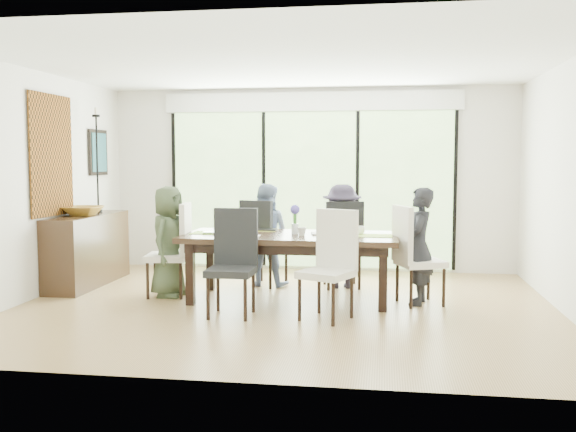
# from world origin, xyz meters

# --- Properties ---
(floor) EXTENTS (6.00, 5.00, 0.01)m
(floor) POSITION_xyz_m (0.00, 0.00, -0.01)
(floor) COLOR brown
(floor) RESTS_ON ground
(ceiling) EXTENTS (6.00, 5.00, 0.01)m
(ceiling) POSITION_xyz_m (0.00, 0.00, 2.71)
(ceiling) COLOR white
(ceiling) RESTS_ON wall_back
(wall_back) EXTENTS (6.00, 0.02, 2.70)m
(wall_back) POSITION_xyz_m (0.00, 2.51, 1.35)
(wall_back) COLOR silver
(wall_back) RESTS_ON floor
(wall_front) EXTENTS (6.00, 0.02, 2.70)m
(wall_front) POSITION_xyz_m (0.00, -2.51, 1.35)
(wall_front) COLOR silver
(wall_front) RESTS_ON floor
(wall_left) EXTENTS (0.02, 5.00, 2.70)m
(wall_left) POSITION_xyz_m (-3.01, 0.00, 1.35)
(wall_left) COLOR silver
(wall_left) RESTS_ON floor
(wall_right) EXTENTS (0.02, 5.00, 2.70)m
(wall_right) POSITION_xyz_m (3.01, 0.00, 1.35)
(wall_right) COLOR beige
(wall_right) RESTS_ON floor
(glass_doors) EXTENTS (4.20, 0.02, 2.30)m
(glass_doors) POSITION_xyz_m (0.00, 2.47, 1.20)
(glass_doors) COLOR #598C3F
(glass_doors) RESTS_ON wall_back
(blinds_header) EXTENTS (4.40, 0.06, 0.28)m
(blinds_header) POSITION_xyz_m (0.00, 2.46, 2.50)
(blinds_header) COLOR white
(blinds_header) RESTS_ON wall_back
(mullion_a) EXTENTS (0.05, 0.04, 2.30)m
(mullion_a) POSITION_xyz_m (-2.10, 2.46, 1.20)
(mullion_a) COLOR black
(mullion_a) RESTS_ON wall_back
(mullion_b) EXTENTS (0.05, 0.04, 2.30)m
(mullion_b) POSITION_xyz_m (-0.70, 2.46, 1.20)
(mullion_b) COLOR black
(mullion_b) RESTS_ON wall_back
(mullion_c) EXTENTS (0.05, 0.04, 2.30)m
(mullion_c) POSITION_xyz_m (0.70, 2.46, 1.20)
(mullion_c) COLOR black
(mullion_c) RESTS_ON wall_back
(mullion_d) EXTENTS (0.05, 0.04, 2.30)m
(mullion_d) POSITION_xyz_m (2.10, 2.46, 1.20)
(mullion_d) COLOR black
(mullion_d) RESTS_ON wall_back
(deck) EXTENTS (6.00, 1.80, 0.10)m
(deck) POSITION_xyz_m (0.00, 3.40, -0.05)
(deck) COLOR brown
(deck) RESTS_ON ground
(rail_top) EXTENTS (6.00, 0.08, 0.06)m
(rail_top) POSITION_xyz_m (0.00, 4.20, 0.55)
(rail_top) COLOR brown
(rail_top) RESTS_ON deck
(foliage_left) EXTENTS (3.20, 3.20, 3.20)m
(foliage_left) POSITION_xyz_m (-1.80, 5.20, 1.44)
(foliage_left) COLOR #14380F
(foliage_left) RESTS_ON ground
(foliage_mid) EXTENTS (4.00, 4.00, 4.00)m
(foliage_mid) POSITION_xyz_m (0.40, 5.80, 1.80)
(foliage_mid) COLOR #14380F
(foliage_mid) RESTS_ON ground
(foliage_right) EXTENTS (2.80, 2.80, 2.80)m
(foliage_right) POSITION_xyz_m (2.20, 5.00, 1.26)
(foliage_right) COLOR #14380F
(foliage_right) RESTS_ON ground
(foliage_far) EXTENTS (3.60, 3.60, 3.60)m
(foliage_far) POSITION_xyz_m (-0.60, 6.50, 1.62)
(foliage_far) COLOR #14380F
(foliage_far) RESTS_ON ground
(table_top) EXTENTS (2.48, 1.14, 0.06)m
(table_top) POSITION_xyz_m (0.01, 0.35, 0.74)
(table_top) COLOR black
(table_top) RESTS_ON floor
(table_apron) EXTENTS (2.27, 0.93, 0.10)m
(table_apron) POSITION_xyz_m (0.01, 0.35, 0.65)
(table_apron) COLOR black
(table_apron) RESTS_ON floor
(table_leg_fl) EXTENTS (0.09, 0.09, 0.71)m
(table_leg_fl) POSITION_xyz_m (-1.07, -0.08, 0.36)
(table_leg_fl) COLOR black
(table_leg_fl) RESTS_ON floor
(table_leg_fr) EXTENTS (0.09, 0.09, 0.71)m
(table_leg_fr) POSITION_xyz_m (1.09, -0.08, 0.36)
(table_leg_fr) COLOR black
(table_leg_fr) RESTS_ON floor
(table_leg_bl) EXTENTS (0.09, 0.09, 0.71)m
(table_leg_bl) POSITION_xyz_m (-1.07, 0.78, 0.36)
(table_leg_bl) COLOR black
(table_leg_bl) RESTS_ON floor
(table_leg_br) EXTENTS (0.09, 0.09, 0.71)m
(table_leg_br) POSITION_xyz_m (1.09, 0.78, 0.36)
(table_leg_br) COLOR black
(table_leg_br) RESTS_ON floor
(chair_left_end) EXTENTS (0.53, 0.53, 1.14)m
(chair_left_end) POSITION_xyz_m (-1.49, 0.35, 0.57)
(chair_left_end) COLOR silver
(chair_left_end) RESTS_ON floor
(chair_right_end) EXTENTS (0.62, 0.62, 1.14)m
(chair_right_end) POSITION_xyz_m (1.51, 0.35, 0.57)
(chair_right_end) COLOR silver
(chair_right_end) RESTS_ON floor
(chair_far_left) EXTENTS (0.62, 0.62, 1.14)m
(chair_far_left) POSITION_xyz_m (-0.44, 1.20, 0.57)
(chair_far_left) COLOR black
(chair_far_left) RESTS_ON floor
(chair_far_right) EXTENTS (0.57, 0.57, 1.14)m
(chair_far_right) POSITION_xyz_m (0.56, 1.20, 0.57)
(chair_far_right) COLOR black
(chair_far_right) RESTS_ON floor
(chair_near_left) EXTENTS (0.48, 0.48, 1.14)m
(chair_near_left) POSITION_xyz_m (-0.49, -0.52, 0.57)
(chair_near_left) COLOR black
(chair_near_left) RESTS_ON floor
(chair_near_right) EXTENTS (0.63, 0.63, 1.14)m
(chair_near_right) POSITION_xyz_m (0.51, -0.52, 0.57)
(chair_near_right) COLOR white
(chair_near_right) RESTS_ON floor
(person_left_end) EXTENTS (0.46, 0.66, 1.33)m
(person_left_end) POSITION_xyz_m (-1.47, 0.35, 0.67)
(person_left_end) COLOR #3C4931
(person_left_end) RESTS_ON floor
(person_right_end) EXTENTS (0.48, 0.67, 1.33)m
(person_right_end) POSITION_xyz_m (1.49, 0.35, 0.67)
(person_right_end) COLOR black
(person_right_end) RESTS_ON floor
(person_far_left) EXTENTS (0.68, 0.49, 1.33)m
(person_far_left) POSITION_xyz_m (-0.44, 1.18, 0.67)
(person_far_left) COLOR #7687AA
(person_far_left) RESTS_ON floor
(person_far_right) EXTENTS (0.68, 0.49, 1.33)m
(person_far_right) POSITION_xyz_m (0.56, 1.18, 0.67)
(person_far_right) COLOR #262030
(person_far_right) RESTS_ON floor
(placemat_left) EXTENTS (0.45, 0.33, 0.01)m
(placemat_left) POSITION_xyz_m (-0.94, 0.35, 0.78)
(placemat_left) COLOR #82AF3E
(placemat_left) RESTS_ON table_top
(placemat_right) EXTENTS (0.45, 0.33, 0.01)m
(placemat_right) POSITION_xyz_m (0.96, 0.35, 0.78)
(placemat_right) COLOR #97BC43
(placemat_right) RESTS_ON table_top
(placemat_far_l) EXTENTS (0.45, 0.33, 0.01)m
(placemat_far_l) POSITION_xyz_m (-0.44, 0.75, 0.78)
(placemat_far_l) COLOR #A6BC43
(placemat_far_l) RESTS_ON table_top
(placemat_far_r) EXTENTS (0.45, 0.33, 0.01)m
(placemat_far_r) POSITION_xyz_m (0.56, 0.75, 0.78)
(placemat_far_r) COLOR #84A93C
(placemat_far_r) RESTS_ON table_top
(placemat_paper) EXTENTS (0.45, 0.33, 0.01)m
(placemat_paper) POSITION_xyz_m (-0.54, 0.05, 0.78)
(placemat_paper) COLOR white
(placemat_paper) RESTS_ON table_top
(tablet_far_l) EXTENTS (0.27, 0.19, 0.01)m
(tablet_far_l) POSITION_xyz_m (-0.34, 0.70, 0.79)
(tablet_far_l) COLOR black
(tablet_far_l) RESTS_ON table_top
(tablet_far_r) EXTENTS (0.25, 0.18, 0.01)m
(tablet_far_r) POSITION_xyz_m (0.51, 0.70, 0.79)
(tablet_far_r) COLOR black
(tablet_far_r) RESTS_ON table_top
(papers) EXTENTS (0.31, 0.23, 0.00)m
(papers) POSITION_xyz_m (0.71, 0.30, 0.78)
(papers) COLOR white
(papers) RESTS_ON table_top
(platter_base) EXTENTS (0.27, 0.27, 0.02)m
(platter_base) POSITION_xyz_m (-0.54, 0.05, 0.79)
(platter_base) COLOR white
(platter_base) RESTS_ON table_top
(platter_snacks) EXTENTS (0.21, 0.21, 0.01)m
(platter_snacks) POSITION_xyz_m (-0.54, 0.05, 0.81)
(platter_snacks) COLOR #D65919
(platter_snacks) RESTS_ON table_top
(vase) EXTENTS (0.08, 0.08, 0.12)m
(vase) POSITION_xyz_m (0.06, 0.40, 0.84)
(vase) COLOR silver
(vase) RESTS_ON table_top
(hyacinth_stems) EXTENTS (0.04, 0.04, 0.17)m
(hyacinth_stems) POSITION_xyz_m (0.06, 0.40, 0.96)
(hyacinth_stems) COLOR #337226
(hyacinth_stems) RESTS_ON table_top
(hyacinth_blooms) EXTENTS (0.11, 0.11, 0.11)m
(hyacinth_blooms) POSITION_xyz_m (0.06, 0.40, 1.06)
(hyacinth_blooms) COLOR #5648B5
(hyacinth_blooms) RESTS_ON table_top
(laptop) EXTENTS (0.37, 0.27, 0.03)m
(laptop) POSITION_xyz_m (-0.84, 0.25, 0.79)
(laptop) COLOR silver
(laptop) RESTS_ON table_top
(cup_a) EXTENTS (0.15, 0.15, 0.10)m
(cup_a) POSITION_xyz_m (-0.69, 0.50, 0.82)
(cup_a) COLOR white
(cup_a) RESTS_ON table_top
(cup_b) EXTENTS (0.15, 0.15, 0.10)m
(cup_b) POSITION_xyz_m (0.16, 0.25, 0.82)
(cup_b) COLOR white
(cup_b) RESTS_ON table_top
(cup_c) EXTENTS (0.13, 0.13, 0.10)m
(cup_c) POSITION_xyz_m (0.81, 0.45, 0.82)
(cup_c) COLOR white
(cup_c) RESTS_ON table_top
(book) EXTENTS (0.21, 0.26, 0.02)m
(book) POSITION_xyz_m (0.26, 0.40, 0.78)
(book) COLOR white
(book) RESTS_ON table_top
(sideboard) EXTENTS (0.46, 1.65, 0.93)m
(sideboard) POSITION_xyz_m (-2.76, 0.86, 0.46)
(sideboard) COLOR black
(sideboard) RESTS_ON floor
(bowl) EXTENTS (0.49, 0.49, 0.12)m
(bowl) POSITION_xyz_m (-2.76, 0.76, 0.99)
(bowl) COLOR #89601D
(bowl) RESTS_ON sideboard
(candlestick_base) EXTENTS (0.10, 0.10, 0.04)m
(candlestick_base) POSITION_xyz_m (-2.76, 1.21, 0.95)
(candlestick_base) COLOR black
(candlestick_base) RESTS_ON sideboard
(candlestick_shaft) EXTENTS (0.02, 0.02, 1.29)m
(candlestick_shaft) POSITION_xyz_m (-2.76, 1.21, 1.60)
(candlestick_shaft) COLOR black
(candlestick_shaft) RESTS_ON sideboard
(candlestick_pan) EXTENTS (0.10, 0.10, 0.03)m
(candlestick_pan) POSITION_xyz_m (-2.76, 1.21, 2.23)
(candlestick_pan) COLOR black
(candlestick_pan) RESTS_ON sideboard
(candle) EXTENTS (0.04, 0.04, 0.10)m
(candle) POSITION_xyz_m (-2.76, 1.21, 2.30)
(candle) COLOR silver
(candle) RESTS_ON sideboard
(tapestry) EXTENTS (0.02, 1.00, 1.50)m
(tapestry) POSITION_xyz_m (-2.97, 0.40, 1.70)
(tapestry) COLOR brown
(tapestry) RESTS_ON wall_left
(art_frame) EXTENTS (0.03, 0.55, 0.65)m
(art_frame) POSITION_xyz_m (-2.97, 1.70, 1.75)
(art_frame) COLOR black
(art_frame) RESTS_ON wall_left
(art_canvas) EXTENTS (0.01, 0.45, 0.55)m
(art_canvas) POSITION_xyz_m (-2.95, 1.70, 1.75)
(art_canvas) COLOR #17414B
(art_canvas) RESTS_ON wall_left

